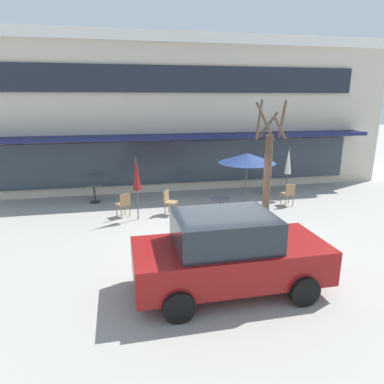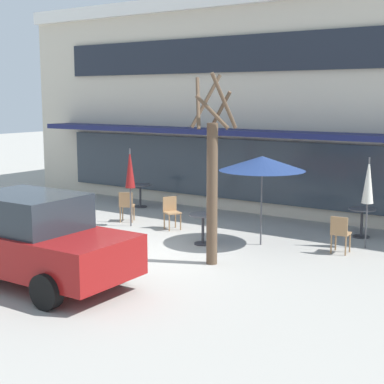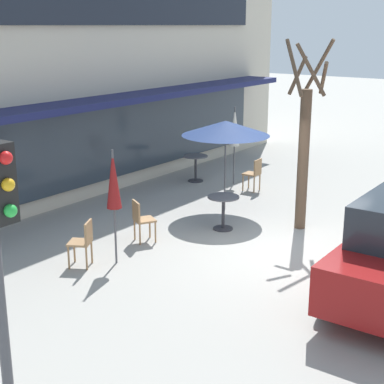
# 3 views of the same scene
# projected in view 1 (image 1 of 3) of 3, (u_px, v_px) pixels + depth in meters

# --- Properties ---
(ground_plane) EXTENTS (80.00, 80.00, 0.00)m
(ground_plane) POSITION_uv_depth(u_px,v_px,m) (221.00, 241.00, 10.20)
(ground_plane) COLOR #9E9B93
(building_facade) EXTENTS (19.72, 9.10, 6.82)m
(building_facade) POSITION_uv_depth(u_px,v_px,m) (172.00, 112.00, 18.72)
(building_facade) COLOR beige
(building_facade) RESTS_ON ground
(cafe_table_near_wall) EXTENTS (0.70, 0.70, 0.76)m
(cafe_table_near_wall) POSITION_uv_depth(u_px,v_px,m) (267.00, 182.00, 15.26)
(cafe_table_near_wall) COLOR #333338
(cafe_table_near_wall) RESTS_ON ground
(cafe_table_streetside) EXTENTS (0.70, 0.70, 0.76)m
(cafe_table_streetside) POSITION_uv_depth(u_px,v_px,m) (94.00, 190.00, 13.88)
(cafe_table_streetside) COLOR #333338
(cafe_table_streetside) RESTS_ON ground
(cafe_table_by_tree) EXTENTS (0.70, 0.70, 0.76)m
(cafe_table_by_tree) POSITION_uv_depth(u_px,v_px,m) (220.00, 206.00, 11.91)
(cafe_table_by_tree) COLOR #333338
(cafe_table_by_tree) RESTS_ON ground
(patio_umbrella_green_folded) EXTENTS (2.10, 2.10, 2.20)m
(patio_umbrella_green_folded) POSITION_uv_depth(u_px,v_px,m) (247.00, 158.00, 12.46)
(patio_umbrella_green_folded) COLOR #4C4C51
(patio_umbrella_green_folded) RESTS_ON ground
(patio_umbrella_cream_folded) EXTENTS (0.28, 0.28, 2.20)m
(patio_umbrella_cream_folded) POSITION_uv_depth(u_px,v_px,m) (136.00, 174.00, 11.62)
(patio_umbrella_cream_folded) COLOR #4C4C51
(patio_umbrella_cream_folded) RESTS_ON ground
(patio_umbrella_corner_open) EXTENTS (0.28, 0.28, 2.20)m
(patio_umbrella_corner_open) POSITION_uv_depth(u_px,v_px,m) (288.00, 161.00, 14.08)
(patio_umbrella_corner_open) COLOR #4C4C51
(patio_umbrella_corner_open) RESTS_ON ground
(cafe_chair_0) EXTENTS (0.42, 0.42, 0.89)m
(cafe_chair_0) POSITION_uv_depth(u_px,v_px,m) (289.00, 193.00, 13.50)
(cafe_chair_0) COLOR #9E754C
(cafe_chair_0) RESTS_ON ground
(cafe_chair_1) EXTENTS (0.55, 0.55, 0.89)m
(cafe_chair_1) POSITION_uv_depth(u_px,v_px,m) (169.00, 200.00, 12.47)
(cafe_chair_1) COLOR #9E754C
(cafe_chair_1) RESTS_ON ground
(cafe_chair_2) EXTENTS (0.55, 0.55, 0.89)m
(cafe_chair_2) POSITION_uv_depth(u_px,v_px,m) (124.00, 203.00, 12.17)
(cafe_chair_2) COLOR #9E754C
(cafe_chair_2) RESTS_ON ground
(parked_sedan) EXTENTS (4.22, 2.06, 1.76)m
(parked_sedan) POSITION_uv_depth(u_px,v_px,m) (228.00, 253.00, 7.42)
(parked_sedan) COLOR maroon
(parked_sedan) RESTS_ON ground
(street_tree) EXTENTS (1.01, 1.01, 4.11)m
(street_tree) POSITION_uv_depth(u_px,v_px,m) (267.00, 175.00, 10.50)
(street_tree) COLOR brown
(street_tree) RESTS_ON ground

